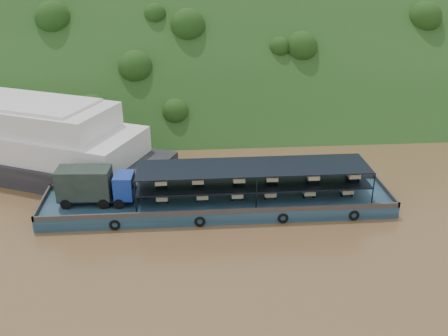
{
  "coord_description": "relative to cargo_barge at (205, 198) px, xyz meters",
  "views": [
    {
      "loc": [
        -5.78,
        -44.54,
        24.54
      ],
      "look_at": [
        -2.0,
        3.0,
        3.2
      ],
      "focal_mm": 40.0,
      "sensor_mm": 36.0,
      "label": 1
    }
  ],
  "objects": [
    {
      "name": "ground",
      "position": [
        4.18,
        -0.13,
        -1.23
      ],
      "size": [
        160.0,
        160.0,
        0.0
      ],
      "primitive_type": "plane",
      "color": "brown",
      "rests_on": "ground"
    },
    {
      "name": "cargo_barge",
      "position": [
        0.0,
        0.0,
        0.0
      ],
      "size": [
        35.0,
        7.18,
        4.93
      ],
      "color": "#122B40",
      "rests_on": "ground"
    },
    {
      "name": "hillside",
      "position": [
        4.18,
        35.87,
        -1.23
      ],
      "size": [
        140.0,
        39.6,
        39.6
      ],
      "primitive_type": "cube",
      "rotation": [
        0.79,
        0.0,
        0.0
      ],
      "color": "#1B3814",
      "rests_on": "ground"
    }
  ]
}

